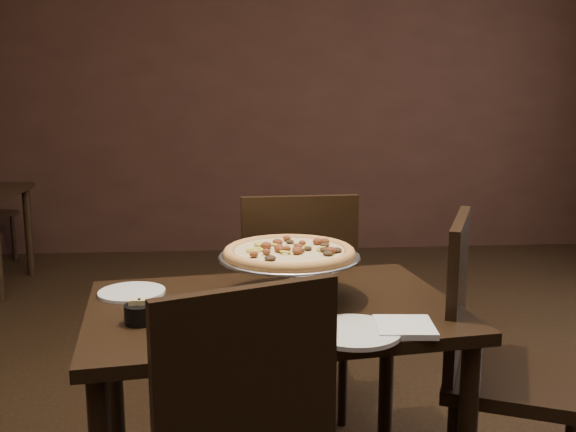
{
  "coord_description": "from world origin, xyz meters",
  "views": [
    {
      "loc": [
        -0.12,
        -1.98,
        1.34
      ],
      "look_at": [
        0.03,
        -0.04,
        0.97
      ],
      "focal_mm": 40.0,
      "sensor_mm": 36.0,
      "label": 1
    }
  ],
  "objects": [
    {
      "name": "room",
      "position": [
        0.06,
        0.03,
        1.4
      ],
      "size": [
        6.04,
        7.04,
        2.84
      ],
      "color": "black",
      "rests_on": "ground"
    },
    {
      "name": "dining_table",
      "position": [
        -0.02,
        -0.09,
        0.61
      ],
      "size": [
        1.21,
        0.9,
        0.7
      ],
      "rotation": [
        0.0,
        0.0,
        0.14
      ],
      "color": "black",
      "rests_on": "ground"
    },
    {
      "name": "pizza_stand",
      "position": [
        0.03,
        -0.04,
        0.85
      ],
      "size": [
        0.45,
        0.45,
        0.18
      ],
      "color": "#AFAFB6",
      "rests_on": "dining_table"
    },
    {
      "name": "parmesan_shaker",
      "position": [
        -0.23,
        -0.28,
        0.75
      ],
      "size": [
        0.06,
        0.06,
        0.11
      ],
      "color": "#F4E8BE",
      "rests_on": "dining_table"
    },
    {
      "name": "pepper_flake_shaker",
      "position": [
        -0.08,
        -0.2,
        0.74
      ],
      "size": [
        0.05,
        0.05,
        0.09
      ],
      "color": "maroon",
      "rests_on": "dining_table"
    },
    {
      "name": "packet_caddy",
      "position": [
        -0.41,
        -0.23,
        0.73
      ],
      "size": [
        0.09,
        0.09,
        0.07
      ],
      "rotation": [
        0.0,
        0.0,
        0.2
      ],
      "color": "black",
      "rests_on": "dining_table"
    },
    {
      "name": "napkin_stack",
      "position": [
        0.32,
        -0.34,
        0.71
      ],
      "size": [
        0.17,
        0.17,
        0.02
      ],
      "primitive_type": "cube",
      "rotation": [
        0.0,
        0.0,
        -0.09
      ],
      "color": "silver",
      "rests_on": "dining_table"
    },
    {
      "name": "plate_left",
      "position": [
        -0.48,
        0.05,
        0.71
      ],
      "size": [
        0.21,
        0.21,
        0.01
      ],
      "primitive_type": "cylinder",
      "color": "silver",
      "rests_on": "dining_table"
    },
    {
      "name": "plate_near",
      "position": [
        0.18,
        -0.36,
        0.71
      ],
      "size": [
        0.25,
        0.25,
        0.01
      ],
      "primitive_type": "cylinder",
      "color": "silver",
      "rests_on": "dining_table"
    },
    {
      "name": "serving_spatula",
      "position": [
        0.15,
        -0.14,
        0.85
      ],
      "size": [
        0.15,
        0.15,
        0.03
      ],
      "rotation": [
        0.0,
        0.0,
        -0.25
      ],
      "color": "#AFAFB6",
      "rests_on": "pizza_stand"
    },
    {
      "name": "chair_far",
      "position": [
        0.1,
        0.53,
        0.52
      ],
      "size": [
        0.47,
        0.47,
        0.96
      ],
      "rotation": [
        0.0,
        0.0,
        3.2
      ],
      "color": "black",
      "rests_on": "ground"
    },
    {
      "name": "chair_side",
      "position": [
        0.68,
        -0.12,
        0.53
      ],
      "size": [
        0.59,
        0.59,
        0.96
      ],
      "rotation": [
        0.0,
        0.0,
        1.16
      ],
      "color": "black",
      "rests_on": "ground"
    }
  ]
}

